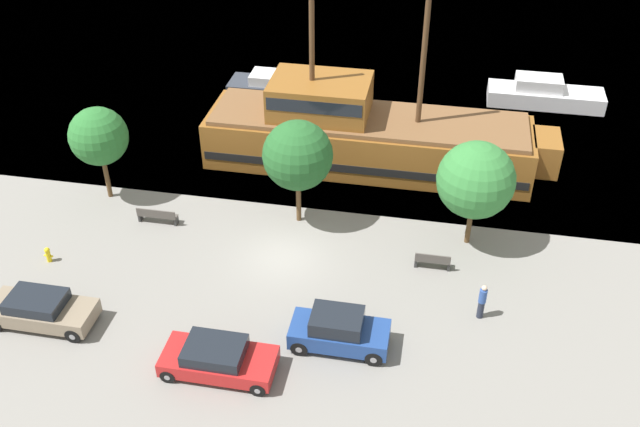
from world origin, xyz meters
The scene contains 14 objects.
ground_plane centered at (0.00, 0.00, 0.00)m, with size 160.00×160.00×0.00m, color gray.
pirate_ship centered at (2.47, 8.94, 1.77)m, with size 18.87×4.67×10.41m.
moored_boat_dockside centered at (-4.12, 16.08, 0.63)m, with size 6.41×2.29×1.61m.
moored_boat_outer centered at (12.80, 18.16, 0.70)m, with size 7.19×2.15×1.84m.
parked_car_curb_front centered at (3.44, -5.12, 0.79)m, with size 3.90×1.78×1.64m.
parked_car_curb_mid centered at (-8.77, -6.08, 0.70)m, with size 4.37×1.84×1.38m.
parked_car_curb_rear centered at (-0.85, -7.29, 0.66)m, with size 4.34×1.97×1.33m.
fire_hydrant centered at (-10.50, -2.35, 0.41)m, with size 0.42×0.25×0.76m.
bench_promenade_east centered at (6.82, 0.39, 0.43)m, with size 1.60×0.45×0.85m.
bench_promenade_west centered at (-6.68, 1.39, 0.45)m, with size 1.98×0.45×0.85m.
pedestrian_walking_near centered at (8.97, -2.42, 0.86)m, with size 0.32×0.32×1.70m.
tree_row_east centered at (-10.00, 3.19, 3.53)m, with size 2.92×2.92×5.01m.
tree_row_mideast centered at (0.10, 2.95, 3.70)m, with size 3.34×3.34×5.38m.
tree_row_midwest centered at (8.34, 2.68, 3.49)m, with size 3.55×3.55×5.27m.
Camera 1 is at (6.43, -25.02, 20.82)m, focal length 40.00 mm.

